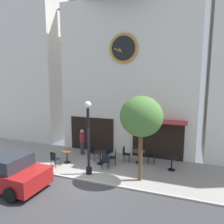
# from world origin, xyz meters

# --- Properties ---
(ground_plane) EXTENTS (27.61, 9.39, 0.13)m
(ground_plane) POSITION_xyz_m (0.00, -0.39, -0.02)
(ground_plane) COLOR gray
(clock_building) EXTENTS (8.98, 4.12, 12.53)m
(clock_building) POSITION_xyz_m (0.68, 5.67, 6.49)
(clock_building) COLOR silver
(clock_building) RESTS_ON ground_plane
(neighbor_building_left) EXTENTS (5.53, 3.04, 12.34)m
(neighbor_building_left) POSITION_xyz_m (-7.71, 5.81, 6.17)
(neighbor_building_left) COLOR silver
(neighbor_building_left) RESTS_ON ground_plane
(street_lamp) EXTENTS (0.36, 0.36, 3.86)m
(street_lamp) POSITION_xyz_m (-0.13, 0.82, 1.96)
(street_lamp) COLOR black
(street_lamp) RESTS_ON ground_plane
(street_tree) EXTENTS (2.04, 1.84, 4.18)m
(street_tree) POSITION_xyz_m (2.55, 1.05, 3.19)
(street_tree) COLOR brown
(street_tree) RESTS_ON ground_plane
(cafe_table_near_curb) EXTENTS (0.61, 0.61, 0.73)m
(cafe_table_near_curb) POSITION_xyz_m (-2.01, 1.71, 0.48)
(cafe_table_near_curb) COLOR black
(cafe_table_near_curb) RESTS_ON ground_plane
(cafe_table_center_left) EXTENTS (0.72, 0.72, 0.74)m
(cafe_table_center_left) POSITION_xyz_m (-0.08, 2.22, 0.53)
(cafe_table_center_left) COLOR black
(cafe_table_center_left) RESTS_ON ground_plane
(cafe_table_center_right) EXTENTS (0.77, 0.77, 0.76)m
(cafe_table_center_right) POSITION_xyz_m (2.02, 3.14, 0.56)
(cafe_table_center_right) COLOR black
(cafe_table_center_right) RESTS_ON ground_plane
(cafe_table_leftmost) EXTENTS (0.64, 0.64, 0.77)m
(cafe_table_leftmost) POSITION_xyz_m (3.93, 2.76, 0.52)
(cafe_table_leftmost) COLOR black
(cafe_table_leftmost) RESTS_ON ground_plane
(cafe_chair_corner) EXTENTS (0.50, 0.50, 0.90)m
(cafe_chair_corner) POSITION_xyz_m (0.72, 2.34, 0.53)
(cafe_chair_corner) COLOR black
(cafe_chair_corner) RESTS_ON ground_plane
(cafe_chair_mid_row) EXTENTS (0.42, 0.42, 0.90)m
(cafe_chair_mid_row) POSITION_xyz_m (1.19, 3.11, 0.53)
(cafe_chair_mid_row) COLOR black
(cafe_chair_mid_row) RESTS_ON ground_plane
(cafe_chair_under_awning) EXTENTS (0.55, 0.55, 0.90)m
(cafe_chair_under_awning) POSITION_xyz_m (0.47, 1.59, 0.53)
(cafe_chair_under_awning) COLOR black
(cafe_chair_under_awning) RESTS_ON ground_plane
(cafe_chair_left_end) EXTENTS (0.52, 0.52, 0.90)m
(cafe_chair_left_end) POSITION_xyz_m (-0.77, 2.75, 0.53)
(cafe_chair_left_end) COLOR black
(cafe_chair_left_end) RESTS_ON ground_plane
(cafe_chair_facing_street) EXTENTS (0.46, 0.46, 0.90)m
(cafe_chair_facing_street) POSITION_xyz_m (-2.34, 0.92, 0.53)
(cafe_chair_facing_street) COLOR black
(cafe_chair_facing_street) RESTS_ON ground_plane
(cafe_chair_near_lamp) EXTENTS (0.42, 0.42, 0.90)m
(cafe_chair_near_lamp) POSITION_xyz_m (2.82, 3.28, 0.53)
(cafe_chair_near_lamp) COLOR black
(cafe_chair_near_lamp) RESTS_ON ground_plane
(cafe_chair_by_entrance) EXTENTS (0.45, 0.45, 0.90)m
(cafe_chair_by_entrance) POSITION_xyz_m (0.10, 2.99, 0.53)
(cafe_chair_by_entrance) COLOR black
(cafe_chair_by_entrance) RESTS_ON ground_plane
(pedestrian_maroon) EXTENTS (0.42, 0.42, 1.67)m
(pedestrian_maroon) POSITION_xyz_m (-1.82, 3.30, 0.86)
(pedestrian_maroon) COLOR #2D2D38
(pedestrian_maroon) RESTS_ON ground_plane
(parked_car_red) EXTENTS (4.39, 2.21, 1.55)m
(parked_car_red) POSITION_xyz_m (-3.35, -1.63, 0.76)
(parked_car_red) COLOR maroon
(parked_car_red) RESTS_ON ground_plane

